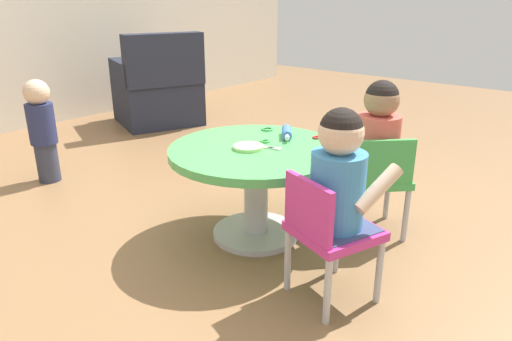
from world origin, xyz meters
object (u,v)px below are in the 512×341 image
Objects in this scene: craft_table at (256,171)px; child_chair_right at (377,178)px; child_chair_left at (328,231)px; rolling_pin at (287,132)px; seated_child_left at (339,175)px; armchair_dark at (158,91)px; seated_child_right at (378,132)px; craft_scissors at (264,147)px; toddler_standing at (42,128)px.

child_chair_right is at bearing -47.90° from craft_table.
child_chair_left reaches higher than rolling_pin.
seated_child_left is at bearing -127.45° from rolling_pin.
child_chair_right is at bearing 11.58° from seated_child_left.
craft_table is 0.91× the size of armchair_dark.
child_chair_left is 0.58× the size of armchair_dark.
rolling_pin is (0.47, 0.55, 0.19)m from child_chair_left.
seated_child_right is 0.46m from rolling_pin.
child_chair_left is 1.05× the size of seated_child_left.
seated_child_right is 0.57m from craft_scissors.
craft_table is at bearing 121.82° from craft_scissors.
craft_scissors is (-0.41, 0.39, -0.05)m from seated_child_right.
child_chair_left is 3.04m from armchair_dark.
seated_child_right reaches higher than child_chair_left.
rolling_pin reaches higher than craft_scissors.
seated_child_right reaches higher than child_chair_right.
armchair_dark is (1.38, 2.71, 0.00)m from child_chair_left.
seated_child_right reaches higher than craft_scissors.
rolling_pin is at bearing -112.79° from armchair_dark.
craft_table is at bearing 135.88° from seated_child_right.
armchair_dark is at bearing 67.21° from rolling_pin.
seated_child_right is at bearing 45.39° from child_chair_right.
toddler_standing is (-0.06, 2.10, 0.05)m from child_chair_left.
seated_child_right is 0.76× the size of toddler_standing.
toddler_standing is at bearing -157.14° from armchair_dark.
seated_child_left is (0.04, -0.01, 0.23)m from child_chair_left.
craft_scissors is (-0.22, -0.02, -0.02)m from rolling_pin.
seated_child_right is 2.68m from armchair_dark.
seated_child_left is 0.76× the size of toddler_standing.
child_chair_right is 0.23m from seated_child_right.
toddler_standing reaches higher than child_chair_right.
seated_child_right is at bearing -43.17° from craft_scissors.
seated_child_left is at bearing -87.35° from toddler_standing.
craft_table is at bearing 177.86° from rolling_pin.
child_chair_right is at bearing -70.72° from toddler_standing.
armchair_dark is at bearing 74.55° from seated_child_right.
rolling_pin is (-0.20, 0.41, -0.03)m from seated_child_right.
toddler_standing reaches higher than craft_scissors.
child_chair_left is 3.77× the size of craft_scissors.
seated_child_right is at bearing 11.73° from child_chair_left.
craft_table is 1.58× the size of child_chair_right.
child_chair_right is (0.64, 0.11, 0.00)m from child_chair_left.
child_chair_right is 2.11m from toddler_standing.
toddler_standing is (-1.44, -0.61, 0.05)m from armchair_dark.
seated_child_left and seated_child_right have the same top height.
child_chair_right is 0.59m from craft_scissors.
child_chair_left is 0.75m from rolling_pin.
craft_scissors is at bearing 132.79° from child_chair_right.
armchair_dark reaches higher than toddler_standing.
seated_child_left reaches higher than child_chair_left.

